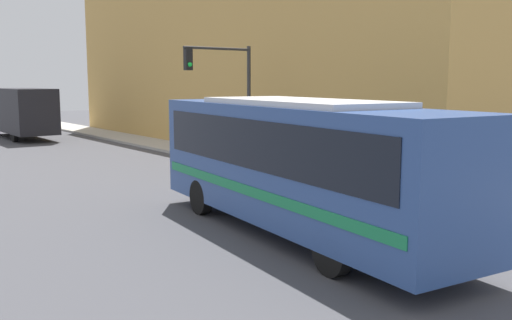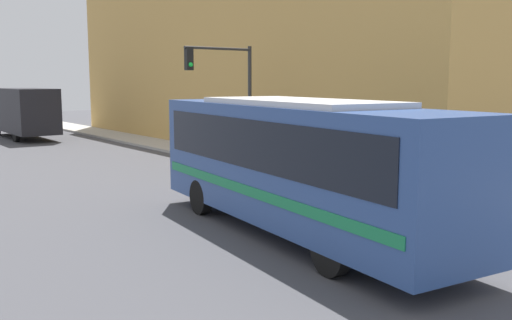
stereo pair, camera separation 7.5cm
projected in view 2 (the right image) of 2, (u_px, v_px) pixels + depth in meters
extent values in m
plane|color=#47474C|center=(309.00, 231.00, 14.25)|extent=(120.00, 120.00, 0.00)
cube|color=#B7B2A8|center=(154.00, 143.00, 33.50)|extent=(2.44, 70.00, 0.14)
cube|color=tan|center=(241.00, 58.00, 32.99)|extent=(6.00, 32.14, 10.04)
cube|color=#2D4C8C|center=(297.00, 162.00, 13.65)|extent=(3.66, 10.37, 2.74)
cube|color=black|center=(298.00, 142.00, 13.58)|extent=(3.60, 9.57, 1.14)
cube|color=#197F4C|center=(297.00, 187.00, 13.73)|extent=(3.65, 9.97, 0.24)
cube|color=silver|center=(298.00, 103.00, 13.45)|extent=(2.93, 5.81, 0.16)
cylinder|color=black|center=(269.00, 190.00, 17.08)|extent=(0.39, 1.00, 0.97)
cylinder|color=black|center=(201.00, 197.00, 15.98)|extent=(0.39, 1.00, 0.97)
cylinder|color=black|center=(415.00, 236.00, 11.99)|extent=(0.39, 1.00, 0.97)
cylinder|color=black|center=(331.00, 252.00, 10.89)|extent=(0.39, 1.00, 0.97)
cube|color=black|center=(28.00, 111.00, 36.05)|extent=(2.40, 6.00, 2.78)
cube|color=#262628|center=(11.00, 114.00, 39.42)|extent=(2.28, 2.33, 1.97)
cylinder|color=black|center=(16.00, 135.00, 34.73)|extent=(0.25, 0.90, 0.90)
cylinder|color=#999999|center=(372.00, 179.00, 19.23)|extent=(0.25, 0.25, 0.61)
sphere|color=#999999|center=(372.00, 168.00, 19.17)|extent=(0.24, 0.24, 0.24)
cylinder|color=#999999|center=(375.00, 178.00, 19.11)|extent=(0.11, 0.15, 0.11)
cylinder|color=#2D2D2D|center=(250.00, 105.00, 24.71)|extent=(0.16, 0.16, 5.04)
cylinder|color=#2D2D2D|center=(218.00, 49.00, 23.43)|extent=(3.20, 0.11, 0.11)
cube|color=black|center=(189.00, 59.00, 22.67)|extent=(0.30, 0.24, 0.90)
sphere|color=#19D83F|center=(191.00, 64.00, 22.59)|extent=(0.18, 0.18, 0.18)
cylinder|color=#2D2D2D|center=(266.00, 155.00, 23.83)|extent=(0.06, 0.06, 1.00)
cylinder|color=#4C4C51|center=(266.00, 140.00, 23.74)|extent=(0.14, 0.14, 0.22)
cylinder|color=#23283D|center=(227.00, 149.00, 26.83)|extent=(0.28, 0.28, 0.78)
cylinder|color=beige|center=(226.00, 134.00, 26.73)|extent=(0.34, 0.34, 0.65)
sphere|color=tan|center=(226.00, 124.00, 26.67)|extent=(0.21, 0.21, 0.21)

